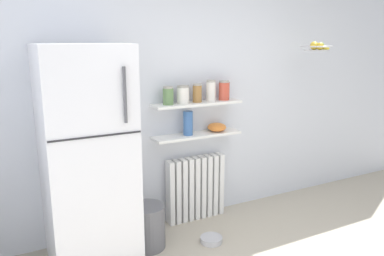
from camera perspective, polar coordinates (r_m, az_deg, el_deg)
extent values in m
cube|color=silver|center=(3.85, 0.25, 5.37)|extent=(7.04, 0.10, 2.60)
cube|color=silver|center=(3.17, -15.36, -4.36)|extent=(0.67, 0.72, 1.79)
cube|color=#262628|center=(2.76, -14.05, -1.24)|extent=(0.65, 0.01, 0.01)
cylinder|color=#4C4C51|center=(2.74, -9.96, 4.86)|extent=(0.02, 0.02, 0.40)
cube|color=white|center=(3.86, -3.26, -9.65)|extent=(0.05, 0.12, 0.66)
cube|color=white|center=(3.88, -2.29, -9.47)|extent=(0.05, 0.12, 0.66)
cube|color=white|center=(3.91, -1.34, -9.29)|extent=(0.05, 0.12, 0.66)
cube|color=white|center=(3.94, -0.40, -9.11)|extent=(0.05, 0.12, 0.66)
cube|color=white|center=(3.97, 0.53, -8.93)|extent=(0.05, 0.12, 0.66)
cube|color=white|center=(4.00, 1.44, -8.75)|extent=(0.05, 0.12, 0.66)
cube|color=white|center=(4.04, 2.33, -8.58)|extent=(0.05, 0.12, 0.66)
cube|color=white|center=(4.07, 3.21, -8.40)|extent=(0.05, 0.12, 0.66)
cube|color=white|center=(4.11, 4.07, -8.22)|extent=(0.05, 0.12, 0.66)
cube|color=white|center=(3.77, 0.76, -1.05)|extent=(0.90, 0.22, 0.02)
cube|color=white|center=(3.71, 0.77, 3.68)|extent=(0.90, 0.22, 0.02)
cylinder|color=#5B7F4C|center=(3.56, -3.57, 4.70)|extent=(0.10, 0.10, 0.15)
cylinder|color=gray|center=(3.55, -3.59, 6.07)|extent=(0.09, 0.09, 0.02)
cylinder|color=silver|center=(3.62, -1.36, 4.87)|extent=(0.12, 0.12, 0.15)
cylinder|color=gray|center=(3.61, -1.36, 6.22)|extent=(0.11, 0.11, 0.02)
cylinder|color=olive|center=(3.69, 0.78, 5.11)|extent=(0.09, 0.09, 0.16)
cylinder|color=gray|center=(3.68, 0.78, 6.51)|extent=(0.08, 0.08, 0.02)
cylinder|color=silver|center=(3.76, 2.83, 5.44)|extent=(0.09, 0.09, 0.19)
cylinder|color=gray|center=(3.75, 2.85, 7.01)|extent=(0.09, 0.09, 0.02)
cylinder|color=#C64C38|center=(3.84, 4.81, 5.48)|extent=(0.11, 0.11, 0.17)
cylinder|color=gray|center=(3.83, 4.83, 6.92)|extent=(0.10, 0.10, 0.02)
cylinder|color=#38609E|center=(3.70, -0.60, 0.74)|extent=(0.09, 0.09, 0.24)
ellipsoid|color=orange|center=(3.87, 3.73, 0.13)|extent=(0.19, 0.19, 0.09)
cylinder|color=slate|center=(3.52, -6.70, -14.38)|extent=(0.32, 0.32, 0.40)
cylinder|color=#B7B7BC|center=(3.66, 2.89, -16.26)|extent=(0.20, 0.20, 0.05)
torus|color=#B2B2B7|center=(4.20, 18.09, 11.48)|extent=(0.32, 0.32, 0.01)
cylinder|color=#A8A8AD|center=(4.20, 18.05, 10.94)|extent=(0.26, 0.26, 0.01)
sphere|color=#7FAD38|center=(4.24, 18.63, 11.49)|extent=(0.08, 0.08, 0.08)
sphere|color=gold|center=(4.23, 17.74, 11.61)|extent=(0.08, 0.08, 0.08)
sphere|color=gold|center=(4.18, 17.75, 11.54)|extent=(0.08, 0.08, 0.08)
sphere|color=gold|center=(4.16, 18.50, 11.48)|extent=(0.07, 0.07, 0.07)
ellipsoid|color=yellow|center=(4.20, 18.76, 11.37)|extent=(0.10, 0.18, 0.08)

